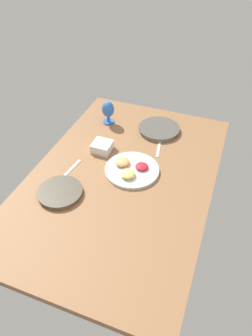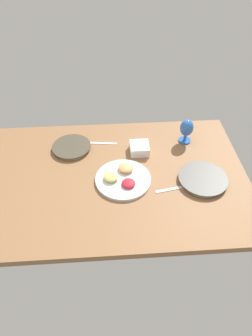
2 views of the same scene
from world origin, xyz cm
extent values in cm
cube|color=#8C603D|center=(0.00, 0.00, -2.00)|extent=(160.00, 104.00, 4.00)
cylinder|color=silver|center=(-52.32, 7.38, 0.85)|extent=(26.16, 26.16, 1.70)
cylinder|color=#4E4C47|center=(-52.32, 7.38, 2.21)|extent=(28.44, 28.44, 1.02)
cylinder|color=beige|center=(25.34, -26.49, 0.78)|extent=(22.79, 22.79, 1.56)
cylinder|color=#494233|center=(25.34, -26.49, 2.03)|extent=(24.77, 24.77, 0.94)
cylinder|color=silver|center=(-6.32, 4.05, 0.90)|extent=(32.35, 32.35, 1.80)
ellipsoid|color=#F9E072|center=(0.61, 3.93, 3.47)|extent=(8.50, 8.50, 3.34)
ellipsoid|color=red|center=(-9.03, 9.25, 2.96)|extent=(7.73, 7.73, 2.32)
ellipsoid|color=#F2A566|center=(-8.43, -2.90, 3.41)|extent=(8.96, 8.96, 3.21)
cylinder|color=blue|center=(-49.56, -29.60, 0.50)|extent=(7.98, 7.98, 1.00)
cylinder|color=blue|center=(-49.56, -29.60, 3.05)|extent=(2.00, 2.00, 4.10)
ellipsoid|color=blue|center=(-49.56, -29.60, 10.91)|extent=(8.71, 8.71, 11.63)
cube|color=white|center=(-18.25, -20.60, 2.92)|extent=(11.90, 11.90, 5.85)
cube|color=#F9E072|center=(-18.25, -20.60, 4.80)|extent=(9.76, 9.76, 1.87)
cube|color=silver|center=(-32.77, 12.88, 0.30)|extent=(18.04, 4.85, 0.60)
cube|color=silver|center=(4.72, -30.57, 0.30)|extent=(18.09, 3.90, 0.60)
camera|label=1|loc=(123.44, 49.30, 124.36)|focal=33.22mm
camera|label=2|loc=(0.14, 122.93, 125.95)|focal=31.81mm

